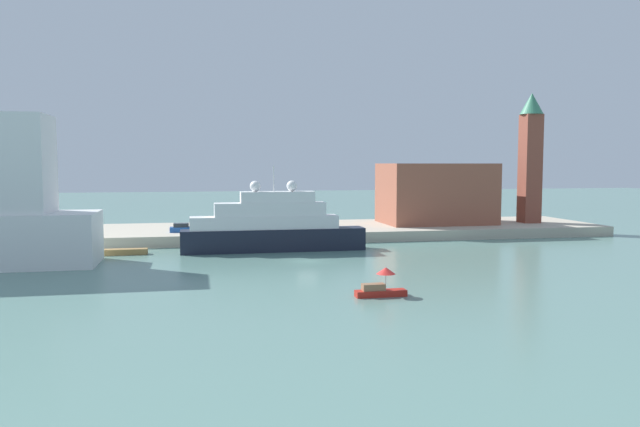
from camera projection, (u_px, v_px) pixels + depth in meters
name	position (u px, v px, depth m)	size (l,w,h in m)	color
ground	(307.00, 261.00, 76.75)	(400.00, 400.00, 0.00)	slate
quay_dock	(279.00, 232.00, 102.81)	(110.00, 21.46, 1.64)	#B7AD99
large_yacht	(272.00, 227.00, 85.39)	(25.45, 3.54, 11.89)	black
small_motorboat	(381.00, 285.00, 56.37)	(4.73, 1.76, 2.68)	#B22319
work_barge	(122.00, 252.00, 82.13)	(6.50, 1.44, 0.79)	olive
harbor_building	(436.00, 193.00, 108.78)	(18.66, 12.53, 10.54)	#93513D
bell_tower	(530.00, 153.00, 109.22)	(4.07, 4.07, 22.93)	brown
parked_car	(182.00, 228.00, 94.74)	(3.81, 1.75, 1.38)	#1E4C99
person_figure	(220.00, 226.00, 96.76)	(0.36, 0.36, 1.71)	#334C8C
mooring_bollard	(278.00, 231.00, 93.47)	(0.54, 0.54, 0.69)	black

